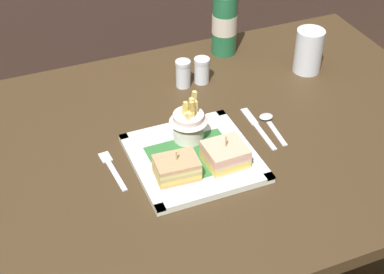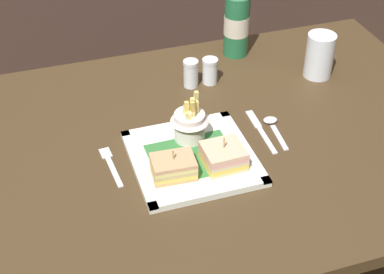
# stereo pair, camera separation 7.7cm
# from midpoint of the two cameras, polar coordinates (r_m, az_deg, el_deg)

# --- Properties ---
(dining_table) EXTENTS (1.39, 0.89, 0.74)m
(dining_table) POSITION_cam_midpoint_polar(r_m,az_deg,el_deg) (1.43, -1.69, -3.45)
(dining_table) COLOR #412F1B
(dining_table) RESTS_ON ground_plane
(square_plate) EXTENTS (0.27, 0.27, 0.02)m
(square_plate) POSITION_cam_midpoint_polar(r_m,az_deg,el_deg) (1.31, -1.54, -2.14)
(square_plate) COLOR white
(square_plate) RESTS_ON dining_table
(sandwich_half_left) EXTENTS (0.10, 0.07, 0.07)m
(sandwich_half_left) POSITION_cam_midpoint_polar(r_m,az_deg,el_deg) (1.24, -3.30, -3.09)
(sandwich_half_left) COLOR tan
(sandwich_half_left) RESTS_ON square_plate
(sandwich_half_right) EXTENTS (0.09, 0.08, 0.07)m
(sandwich_half_right) POSITION_cam_midpoint_polar(r_m,az_deg,el_deg) (1.27, 1.56, -1.78)
(sandwich_half_right) COLOR beige
(sandwich_half_right) RESTS_ON square_plate
(fries_cup) EXTENTS (0.09, 0.09, 0.12)m
(fries_cup) POSITION_cam_midpoint_polar(r_m,az_deg,el_deg) (1.33, -1.96, 1.45)
(fries_cup) COLOR white
(fries_cup) RESTS_ON square_plate
(beer_bottle) EXTENTS (0.07, 0.07, 0.29)m
(beer_bottle) POSITION_cam_midpoint_polar(r_m,az_deg,el_deg) (1.67, 1.90, 11.61)
(beer_bottle) COLOR #21693D
(beer_bottle) RESTS_ON dining_table
(water_glass) EXTENTS (0.08, 0.08, 0.12)m
(water_glass) POSITION_cam_midpoint_polar(r_m,az_deg,el_deg) (1.62, 10.04, 8.05)
(water_glass) COLOR silver
(water_glass) RESTS_ON dining_table
(fork) EXTENTS (0.03, 0.14, 0.00)m
(fork) POSITION_cam_midpoint_polar(r_m,az_deg,el_deg) (1.31, -9.58, -3.08)
(fork) COLOR silver
(fork) RESTS_ON dining_table
(knife) EXTENTS (0.02, 0.18, 0.00)m
(knife) POSITION_cam_midpoint_polar(r_m,az_deg,el_deg) (1.41, 4.87, 1.02)
(knife) COLOR silver
(knife) RESTS_ON dining_table
(spoon) EXTENTS (0.03, 0.13, 0.01)m
(spoon) POSITION_cam_midpoint_polar(r_m,az_deg,el_deg) (1.43, 6.06, 1.55)
(spoon) COLOR silver
(spoon) RESTS_ON dining_table
(salt_shaker) EXTENTS (0.04, 0.04, 0.08)m
(salt_shaker) POSITION_cam_midpoint_polar(r_m,az_deg,el_deg) (1.54, -2.32, 6.07)
(salt_shaker) COLOR silver
(salt_shaker) RESTS_ON dining_table
(pepper_shaker) EXTENTS (0.04, 0.04, 0.07)m
(pepper_shaker) POSITION_cam_midpoint_polar(r_m,az_deg,el_deg) (1.56, -0.45, 6.41)
(pepper_shaker) COLOR silver
(pepper_shaker) RESTS_ON dining_table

